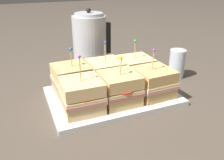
{
  "coord_description": "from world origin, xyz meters",
  "views": [
    {
      "loc": [
        -0.28,
        -0.66,
        0.4
      ],
      "look_at": [
        0.0,
        0.0,
        0.07
      ],
      "focal_mm": 38.0,
      "sensor_mm": 36.0,
      "label": 1
    }
  ],
  "objects_px": {
    "sandwich_front_right": "(153,82)",
    "sandwich_back_center": "(105,74)",
    "sandwich_front_center": "(119,88)",
    "kettle_steel": "(90,41)",
    "drinking_glass": "(177,64)",
    "sandwich_back_left": "(71,79)",
    "sandwich_front_left": "(82,96)",
    "sandwich_back_right": "(135,69)",
    "serving_platter": "(112,96)"
  },
  "relations": [
    {
      "from": "serving_platter",
      "to": "sandwich_back_center",
      "type": "relative_size",
      "value": 2.48
    },
    {
      "from": "sandwich_front_left",
      "to": "sandwich_back_right",
      "type": "xyz_separation_m",
      "value": [
        0.24,
        0.13,
        -0.0
      ]
    },
    {
      "from": "sandwich_front_left",
      "to": "sandwich_back_center",
      "type": "height_order",
      "value": "sandwich_front_left"
    },
    {
      "from": "sandwich_front_left",
      "to": "sandwich_front_center",
      "type": "relative_size",
      "value": 1.11
    },
    {
      "from": "sandwich_front_center",
      "to": "sandwich_back_center",
      "type": "height_order",
      "value": "sandwich_back_center"
    },
    {
      "from": "sandwich_front_center",
      "to": "sandwich_back_center",
      "type": "xyz_separation_m",
      "value": [
        -0.0,
        0.12,
        -0.0
      ]
    },
    {
      "from": "sandwich_front_left",
      "to": "sandwich_back_center",
      "type": "bearing_deg",
      "value": 46.03
    },
    {
      "from": "drinking_glass",
      "to": "sandwich_front_center",
      "type": "bearing_deg",
      "value": -157.71
    },
    {
      "from": "sandwich_front_right",
      "to": "sandwich_back_center",
      "type": "distance_m",
      "value": 0.18
    },
    {
      "from": "sandwich_back_right",
      "to": "drinking_glass",
      "type": "height_order",
      "value": "sandwich_back_right"
    },
    {
      "from": "drinking_glass",
      "to": "kettle_steel",
      "type": "bearing_deg",
      "value": 139.73
    },
    {
      "from": "serving_platter",
      "to": "sandwich_back_right",
      "type": "bearing_deg",
      "value": 27.51
    },
    {
      "from": "sandwich_back_center",
      "to": "sandwich_back_right",
      "type": "distance_m",
      "value": 0.12
    },
    {
      "from": "sandwich_front_right",
      "to": "drinking_glass",
      "type": "height_order",
      "value": "sandwich_front_right"
    },
    {
      "from": "sandwich_back_right",
      "to": "drinking_glass",
      "type": "relative_size",
      "value": 1.4
    },
    {
      "from": "sandwich_front_left",
      "to": "drinking_glass",
      "type": "relative_size",
      "value": 1.49
    },
    {
      "from": "sandwich_back_center",
      "to": "drinking_glass",
      "type": "bearing_deg",
      "value": 1.22
    },
    {
      "from": "sandwich_back_left",
      "to": "sandwich_back_center",
      "type": "bearing_deg",
      "value": -0.98
    },
    {
      "from": "sandwich_front_right",
      "to": "sandwich_back_center",
      "type": "height_order",
      "value": "sandwich_back_center"
    },
    {
      "from": "sandwich_back_left",
      "to": "drinking_glass",
      "type": "distance_m",
      "value": 0.44
    },
    {
      "from": "sandwich_back_center",
      "to": "serving_platter",
      "type": "bearing_deg",
      "value": -87.8
    },
    {
      "from": "sandwich_front_center",
      "to": "kettle_steel",
      "type": "bearing_deg",
      "value": 85.96
    },
    {
      "from": "sandwich_back_left",
      "to": "kettle_steel",
      "type": "distance_m",
      "value": 0.29
    },
    {
      "from": "sandwich_front_left",
      "to": "sandwich_back_right",
      "type": "distance_m",
      "value": 0.27
    },
    {
      "from": "kettle_steel",
      "to": "sandwich_back_left",
      "type": "bearing_deg",
      "value": -120.72
    },
    {
      "from": "serving_platter",
      "to": "drinking_glass",
      "type": "height_order",
      "value": "drinking_glass"
    },
    {
      "from": "sandwich_front_center",
      "to": "sandwich_front_right",
      "type": "distance_m",
      "value": 0.12
    },
    {
      "from": "sandwich_front_center",
      "to": "sandwich_back_left",
      "type": "xyz_separation_m",
      "value": [
        -0.12,
        0.12,
        -0.0
      ]
    },
    {
      "from": "sandwich_front_left",
      "to": "sandwich_back_left",
      "type": "xyz_separation_m",
      "value": [
        -0.0,
        0.13,
        0.0
      ]
    },
    {
      "from": "sandwich_front_right",
      "to": "sandwich_back_center",
      "type": "xyz_separation_m",
      "value": [
        -0.13,
        0.12,
        0.0
      ]
    },
    {
      "from": "kettle_steel",
      "to": "drinking_glass",
      "type": "height_order",
      "value": "kettle_steel"
    },
    {
      "from": "sandwich_front_left",
      "to": "sandwich_front_right",
      "type": "height_order",
      "value": "sandwich_front_left"
    },
    {
      "from": "drinking_glass",
      "to": "sandwich_front_left",
      "type": "bearing_deg",
      "value": -163.34
    },
    {
      "from": "sandwich_front_center",
      "to": "sandwich_back_left",
      "type": "distance_m",
      "value": 0.17
    },
    {
      "from": "sandwich_back_center",
      "to": "sandwich_front_right",
      "type": "bearing_deg",
      "value": -44.25
    },
    {
      "from": "serving_platter",
      "to": "sandwich_back_left",
      "type": "xyz_separation_m",
      "value": [
        -0.12,
        0.06,
        0.06
      ]
    },
    {
      "from": "sandwich_back_right",
      "to": "sandwich_back_left",
      "type": "bearing_deg",
      "value": 179.92
    },
    {
      "from": "serving_platter",
      "to": "sandwich_back_right",
      "type": "height_order",
      "value": "sandwich_back_right"
    },
    {
      "from": "serving_platter",
      "to": "sandwich_front_right",
      "type": "distance_m",
      "value": 0.15
    },
    {
      "from": "sandwich_front_left",
      "to": "drinking_glass",
      "type": "height_order",
      "value": "sandwich_front_left"
    },
    {
      "from": "sandwich_front_left",
      "to": "drinking_glass",
      "type": "distance_m",
      "value": 0.45
    },
    {
      "from": "sandwich_back_left",
      "to": "kettle_steel",
      "type": "relative_size",
      "value": 0.62
    },
    {
      "from": "kettle_steel",
      "to": "sandwich_front_left",
      "type": "bearing_deg",
      "value": -111.42
    },
    {
      "from": "sandwich_front_left",
      "to": "kettle_steel",
      "type": "distance_m",
      "value": 0.41
    },
    {
      "from": "sandwich_back_left",
      "to": "sandwich_front_right",
      "type": "bearing_deg",
      "value": -26.85
    },
    {
      "from": "sandwich_back_left",
      "to": "kettle_steel",
      "type": "xyz_separation_m",
      "value": [
        0.15,
        0.25,
        0.05
      ]
    },
    {
      "from": "sandwich_back_right",
      "to": "sandwich_front_left",
      "type": "bearing_deg",
      "value": -152.73
    },
    {
      "from": "sandwich_back_left",
      "to": "sandwich_back_center",
      "type": "relative_size",
      "value": 0.95
    },
    {
      "from": "sandwich_back_center",
      "to": "sandwich_back_right",
      "type": "relative_size",
      "value": 1.05
    },
    {
      "from": "sandwich_back_left",
      "to": "drinking_glass",
      "type": "xyz_separation_m",
      "value": [
        0.44,
        0.0,
        -0.01
      ]
    }
  ]
}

